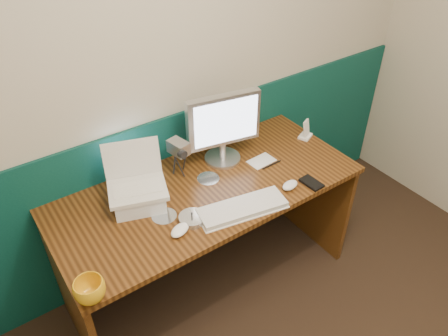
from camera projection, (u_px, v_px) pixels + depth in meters
back_wall at (167, 71)px, 2.19m from camera, size 3.50×0.04×2.50m
wainscot at (178, 187)px, 2.64m from camera, size 3.48×0.02×1.00m
desk at (209, 238)px, 2.47m from camera, size 1.60×0.70×0.75m
laptop_riser at (139, 198)px, 2.11m from camera, size 0.29×0.27×0.08m
laptop at (135, 173)px, 2.02m from camera, size 0.33×0.29×0.23m
monitor at (222, 129)px, 2.32m from camera, size 0.42×0.19×0.40m
keyboard at (242, 208)px, 2.10m from camera, size 0.45×0.22×0.02m
mouse_right at (290, 185)px, 2.23m from camera, size 0.11×0.08×0.03m
mouse_left at (180, 230)px, 1.98m from camera, size 0.12×0.10×0.04m
mug at (90, 291)px, 1.68m from camera, size 0.16×0.16×0.10m
camcorder at (179, 159)px, 2.28m from camera, size 0.11×0.14×0.19m
cd_spindle at (192, 218)px, 2.04m from camera, size 0.13×0.13×0.03m
cd_loose_a at (164, 216)px, 2.08m from camera, size 0.12×0.12×0.00m
cd_loose_b at (208, 178)px, 2.30m from camera, size 0.12×0.12×0.00m
pen at (272, 165)px, 2.39m from camera, size 0.13×0.01×0.01m
papers at (261, 161)px, 2.43m from camera, size 0.15×0.11×0.00m
dock at (305, 136)px, 2.62m from camera, size 0.10×0.09×0.02m
music_player at (306, 128)px, 2.58m from camera, size 0.06×0.05×0.10m
pda at (312, 183)px, 2.26m from camera, size 0.08×0.12×0.01m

